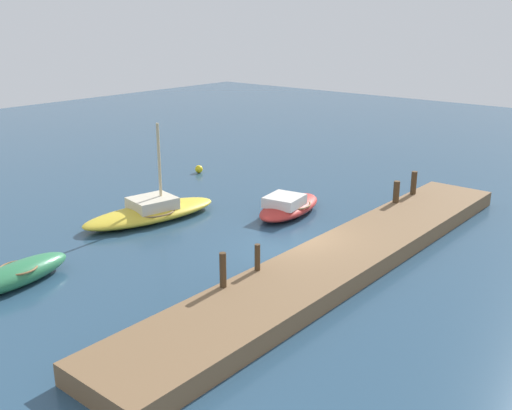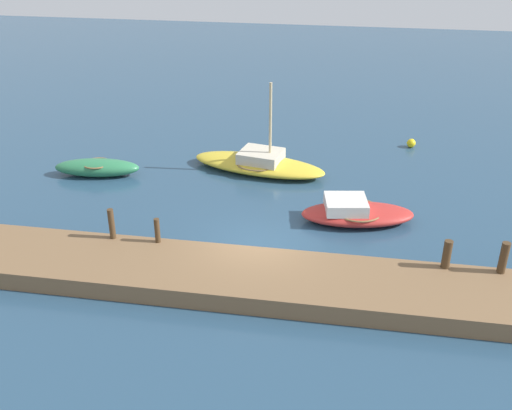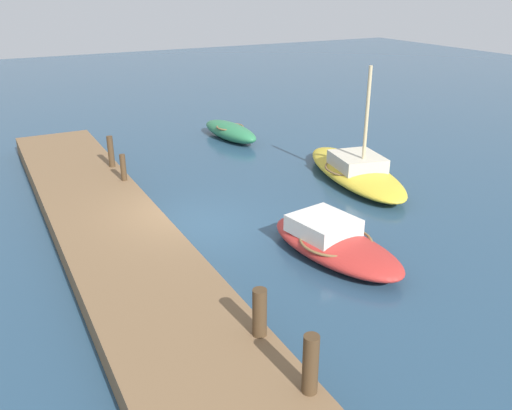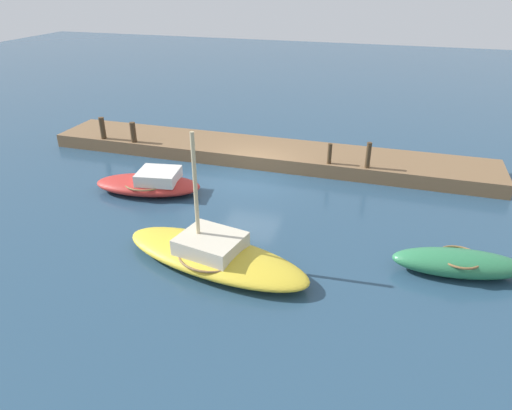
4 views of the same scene
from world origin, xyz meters
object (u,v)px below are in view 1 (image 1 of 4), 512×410
(marker_buoy, at_px, (199,169))
(sailboat_yellow, at_px, (151,211))
(motorboat_red, at_px, (289,206))
(mooring_post_east, at_px, (414,183))
(rowboat_green, at_px, (19,274))
(mooring_post_mid_east, at_px, (396,192))
(mooring_post_mid_west, at_px, (257,257))
(mooring_post_west, at_px, (223,270))

(marker_buoy, bearing_deg, sailboat_yellow, -149.37)
(sailboat_yellow, relative_size, marker_buoy, 14.88)
(motorboat_red, relative_size, mooring_post_east, 4.26)
(rowboat_green, relative_size, marker_buoy, 8.95)
(motorboat_red, bearing_deg, mooring_post_mid_east, -61.79)
(mooring_post_mid_east, distance_m, marker_buoy, 11.80)
(sailboat_yellow, relative_size, mooring_post_east, 6.11)
(motorboat_red, xyz_separation_m, sailboat_yellow, (-4.34, 4.03, -0.01))
(motorboat_red, xyz_separation_m, mooring_post_mid_west, (-6.50, -3.66, 0.66))
(sailboat_yellow, height_order, marker_buoy, sailboat_yellow)
(mooring_post_west, bearing_deg, rowboat_green, 117.72)
(rowboat_green, distance_m, mooring_post_west, 6.86)
(mooring_post_east, bearing_deg, mooring_post_mid_west, 180.00)
(mooring_post_west, distance_m, mooring_post_east, 12.55)
(mooring_post_east, xyz_separation_m, marker_buoy, (-1.91, 11.77, -0.92))
(mooring_post_mid_west, xyz_separation_m, marker_buoy, (9.06, 11.77, -0.83))
(mooring_post_mid_west, bearing_deg, rowboat_green, 128.23)
(rowboat_green, distance_m, mooring_post_mid_west, 7.71)
(mooring_post_east, bearing_deg, marker_buoy, 99.24)
(motorboat_red, xyz_separation_m, rowboat_green, (-11.26, 2.38, -0.00))
(rowboat_green, bearing_deg, marker_buoy, 14.86)
(sailboat_yellow, xyz_separation_m, mooring_post_west, (-3.75, -7.69, 0.77))
(marker_buoy, bearing_deg, mooring_post_west, -132.12)
(mooring_post_east, distance_m, marker_buoy, 11.96)
(sailboat_yellow, bearing_deg, mooring_post_mid_east, -36.10)
(rowboat_green, distance_m, mooring_post_mid_east, 15.32)
(rowboat_green, xyz_separation_m, mooring_post_east, (15.72, -6.03, 0.75))
(mooring_post_west, relative_size, mooring_post_mid_east, 1.15)
(rowboat_green, height_order, mooring_post_east, mooring_post_east)
(sailboat_yellow, relative_size, mooring_post_west, 5.88)
(rowboat_green, xyz_separation_m, marker_buoy, (13.81, 5.74, -0.17))
(mooring_post_west, height_order, mooring_post_mid_west, mooring_post_west)
(motorboat_red, height_order, mooring_post_east, mooring_post_east)
(marker_buoy, bearing_deg, rowboat_green, -157.44)
(mooring_post_east, relative_size, marker_buoy, 2.44)
(mooring_post_mid_east, bearing_deg, rowboat_green, 156.78)
(mooring_post_east, bearing_deg, rowboat_green, 159.01)
(rowboat_green, bearing_deg, sailboat_yellow, 5.77)
(mooring_post_west, bearing_deg, mooring_post_east, 0.00)
(sailboat_yellow, bearing_deg, mooring_post_mid_west, -94.74)
(mooring_post_mid_east, xyz_separation_m, mooring_post_east, (1.66, 0.00, 0.05))
(mooring_post_west, xyz_separation_m, mooring_post_mid_west, (1.58, 0.00, -0.11))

